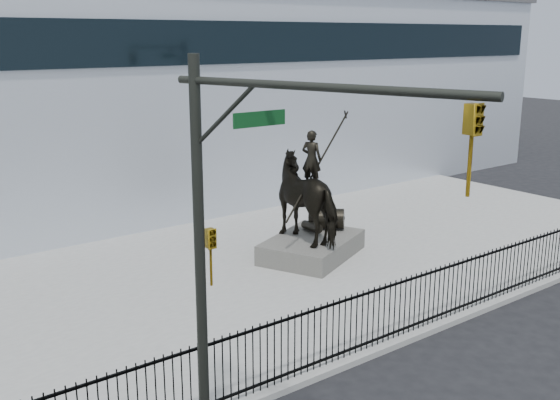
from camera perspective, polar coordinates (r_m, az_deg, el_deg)
ground at (r=16.54m, az=15.73°, el=-12.48°), size 120.00×120.00×0.00m
plaza at (r=21.03m, az=0.35°, el=-5.84°), size 30.00×12.00×0.15m
building at (r=31.20m, az=-14.58°, el=8.62°), size 44.00×14.00×9.00m
picket_fence at (r=16.86m, az=12.53°, el=-8.37°), size 22.10×0.10×1.50m
statue_plinth at (r=21.70m, az=2.79°, el=-4.10°), size 4.13×3.58×0.65m
equestrian_statue at (r=21.29m, az=2.93°, el=0.25°), size 4.07×3.45×3.76m
traffic_signal_left at (r=10.15m, az=-3.45°, el=-4.44°), size 1.52×4.84×7.00m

